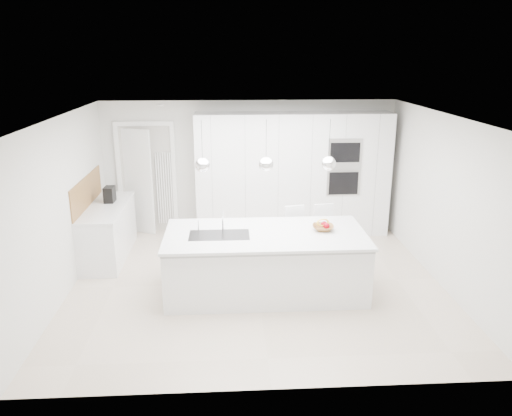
{
  "coord_description": "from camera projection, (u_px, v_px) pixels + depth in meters",
  "views": [
    {
      "loc": [
        -0.42,
        -6.85,
        3.33
      ],
      "look_at": [
        0.0,
        0.3,
        1.1
      ],
      "focal_mm": 35.0,
      "sensor_mm": 36.0,
      "label": 1
    }
  ],
  "objects": [
    {
      "name": "floor",
      "position": [
        257.0,
        283.0,
        7.55
      ],
      "size": [
        5.5,
        5.5,
        0.0
      ],
      "primitive_type": "plane",
      "color": "beige",
      "rests_on": "ground"
    },
    {
      "name": "doorway_frame",
      "position": [
        147.0,
        180.0,
        9.49
      ],
      "size": [
        1.11,
        0.08,
        2.13
      ],
      "primitive_type": null,
      "color": "white",
      "rests_on": "floor"
    },
    {
      "name": "wall_back",
      "position": [
        249.0,
        166.0,
        9.56
      ],
      "size": [
        5.5,
        0.0,
        5.5
      ],
      "primitive_type": "plane",
      "rotation": [
        1.57,
        0.0,
        0.0
      ],
      "color": "silver",
      "rests_on": "ground"
    },
    {
      "name": "hallway_door",
      "position": [
        134.0,
        182.0,
        9.43
      ],
      "size": [
        0.76,
        0.38,
        2.0
      ],
      "primitive_type": "cube",
      "rotation": [
        0.0,
        0.0,
        -0.44
      ],
      "color": "white",
      "rests_on": "floor"
    },
    {
      "name": "left_worktop",
      "position": [
        106.0,
        207.0,
        8.29
      ],
      "size": [
        0.62,
        1.82,
        0.04
      ],
      "primitive_type": "cube",
      "color": "white",
      "rests_on": "left_base_cabinets"
    },
    {
      "name": "left_base_cabinets",
      "position": [
        108.0,
        233.0,
        8.42
      ],
      "size": [
        0.6,
        1.8,
        0.86
      ],
      "primitive_type": "cube",
      "color": "white",
      "rests_on": "floor"
    },
    {
      "name": "wall_left",
      "position": [
        63.0,
        208.0,
        7.02
      ],
      "size": [
        0.0,
        5.0,
        5.0
      ],
      "primitive_type": "plane",
      "rotation": [
        1.57,
        0.0,
        1.57
      ],
      "color": "silver",
      "rests_on": "ground"
    },
    {
      "name": "banana_bunch",
      "position": [
        323.0,
        222.0,
        7.13
      ],
      "size": [
        0.23,
        0.17,
        0.21
      ],
      "primitive_type": "torus",
      "rotation": [
        1.22,
        0.0,
        0.35
      ],
      "color": "yellow",
      "rests_on": "fruit_bowl"
    },
    {
      "name": "bar_stool_right",
      "position": [
        324.0,
        237.0,
        8.01
      ],
      "size": [
        0.39,
        0.5,
        1.01
      ],
      "primitive_type": null,
      "rotation": [
        0.0,
        0.0,
        0.14
      ],
      "color": "white",
      "rests_on": "floor"
    },
    {
      "name": "island_sink",
      "position": [
        219.0,
        240.0,
        6.99
      ],
      "size": [
        0.84,
        0.44,
        0.18
      ],
      "primitive_type": null,
      "color": "#3F3F42",
      "rests_on": "island_worktop"
    },
    {
      "name": "tall_cabinets",
      "position": [
        293.0,
        175.0,
        9.35
      ],
      "size": [
        3.6,
        0.6,
        2.3
      ],
      "primitive_type": "cube",
      "color": "white",
      "rests_on": "floor"
    },
    {
      "name": "pendant_left",
      "position": [
        203.0,
        165.0,
        6.65
      ],
      "size": [
        0.2,
        0.2,
        0.2
      ],
      "primitive_type": "sphere",
      "color": "white",
      "rests_on": "ceiling"
    },
    {
      "name": "bar_stool_left",
      "position": [
        295.0,
        239.0,
        7.9
      ],
      "size": [
        0.42,
        0.52,
        1.02
      ],
      "primitive_type": null,
      "rotation": [
        0.0,
        0.0,
        0.2
      ],
      "color": "white",
      "rests_on": "floor"
    },
    {
      "name": "oak_backsplash",
      "position": [
        87.0,
        192.0,
        8.19
      ],
      "size": [
        0.02,
        1.8,
        0.5
      ],
      "primitive_type": "cube",
      "color": "olive",
      "rests_on": "wall_left"
    },
    {
      "name": "island_base",
      "position": [
        265.0,
        265.0,
        7.14
      ],
      "size": [
        2.8,
        1.2,
        0.86
      ],
      "primitive_type": "cube",
      "color": "white",
      "rests_on": "floor"
    },
    {
      "name": "apple_b",
      "position": [
        327.0,
        226.0,
        7.11
      ],
      "size": [
        0.09,
        0.09,
        0.09
      ],
      "primitive_type": "sphere",
      "color": "#A20315",
      "rests_on": "fruit_bowl"
    },
    {
      "name": "ceiling",
      "position": [
        257.0,
        117.0,
        6.8
      ],
      "size": [
        5.5,
        5.5,
        0.0
      ],
      "primitive_type": "plane",
      "rotation": [
        3.14,
        0.0,
        0.0
      ],
      "color": "white",
      "rests_on": "wall_back"
    },
    {
      "name": "pendant_mid",
      "position": [
        266.0,
        164.0,
        6.7
      ],
      "size": [
        0.2,
        0.2,
        0.2
      ],
      "primitive_type": "sphere",
      "color": "white",
      "rests_on": "ceiling"
    },
    {
      "name": "fruit_bowl",
      "position": [
        323.0,
        228.0,
        7.14
      ],
      "size": [
        0.34,
        0.34,
        0.07
      ],
      "primitive_type": "imported",
      "rotation": [
        0.0,
        0.0,
        -0.12
      ],
      "color": "olive",
      "rests_on": "island_worktop"
    },
    {
      "name": "oven_stack",
      "position": [
        344.0,
        167.0,
        9.04
      ],
      "size": [
        0.62,
        0.04,
        1.05
      ],
      "primitive_type": null,
      "color": "#A5A5A8",
      "rests_on": "tall_cabinets"
    },
    {
      "name": "apple_a",
      "position": [
        324.0,
        224.0,
        7.18
      ],
      "size": [
        0.09,
        0.09,
        0.09
      ],
      "primitive_type": "sphere",
      "color": "#A20315",
      "rests_on": "fruit_bowl"
    },
    {
      "name": "island_tap",
      "position": [
        223.0,
        220.0,
        7.11
      ],
      "size": [
        0.02,
        0.02,
        0.3
      ],
      "primitive_type": "cylinder",
      "color": "white",
      "rests_on": "island_worktop"
    },
    {
      "name": "pendant_right",
      "position": [
        329.0,
        164.0,
        6.75
      ],
      "size": [
        0.2,
        0.2,
        0.2
      ],
      "primitive_type": "sphere",
      "color": "white",
      "rests_on": "ceiling"
    },
    {
      "name": "radiator",
      "position": [
        165.0,
        188.0,
        9.55
      ],
      "size": [
        0.32,
        0.04,
        1.4
      ],
      "primitive_type": null,
      "color": "white",
      "rests_on": "floor"
    },
    {
      "name": "island_worktop",
      "position": [
        265.0,
        234.0,
        7.05
      ],
      "size": [
        2.84,
        1.4,
        0.04
      ],
      "primitive_type": "cube",
      "color": "white",
      "rests_on": "island_base"
    },
    {
      "name": "espresso_machine",
      "position": [
        110.0,
        194.0,
        8.47
      ],
      "size": [
        0.17,
        0.25,
        0.27
      ],
      "primitive_type": "cube",
      "rotation": [
        0.0,
        0.0,
        -0.04
      ],
      "color": "black",
      "rests_on": "left_worktop"
    }
  ]
}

